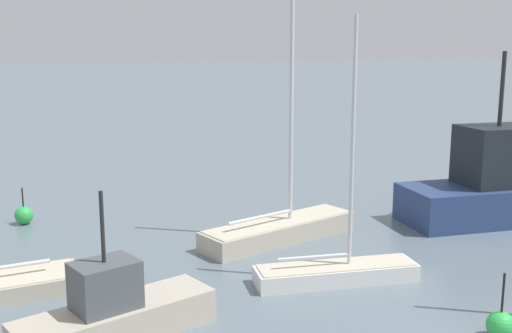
{
  "coord_description": "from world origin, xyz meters",
  "views": [
    {
      "loc": [
        -9.48,
        -9.49,
        7.24
      ],
      "look_at": [
        0.0,
        17.47,
        1.65
      ],
      "focal_mm": 43.07,
      "sensor_mm": 36.0,
      "label": 1
    }
  ],
  "objects_px": {
    "fishing_boat_1": "(501,188)",
    "channel_buoy_1": "(500,325)",
    "sailboat_3": "(337,269)",
    "sailboat_5": "(280,226)",
    "channel_buoy_0": "(24,215)",
    "fishing_boat_0": "(114,313)"
  },
  "relations": [
    {
      "from": "fishing_boat_1",
      "to": "channel_buoy_1",
      "type": "bearing_deg",
      "value": 53.56
    },
    {
      "from": "sailboat_3",
      "to": "fishing_boat_1",
      "type": "height_order",
      "value": "sailboat_3"
    },
    {
      "from": "sailboat_5",
      "to": "fishing_boat_1",
      "type": "distance_m",
      "value": 9.87
    },
    {
      "from": "sailboat_3",
      "to": "channel_buoy_1",
      "type": "bearing_deg",
      "value": -59.0
    },
    {
      "from": "sailboat_3",
      "to": "channel_buoy_1",
      "type": "xyz_separation_m",
      "value": [
        2.17,
        -4.79,
        -0.05
      ]
    },
    {
      "from": "fishing_boat_1",
      "to": "channel_buoy_1",
      "type": "relative_size",
      "value": 5.11
    },
    {
      "from": "sailboat_5",
      "to": "channel_buoy_1",
      "type": "xyz_separation_m",
      "value": [
        2.28,
        -9.33,
        -0.17
      ]
    },
    {
      "from": "sailboat_5",
      "to": "channel_buoy_1",
      "type": "height_order",
      "value": "sailboat_5"
    },
    {
      "from": "sailboat_3",
      "to": "channel_buoy_0",
      "type": "distance_m",
      "value": 13.73
    },
    {
      "from": "fishing_boat_0",
      "to": "channel_buoy_0",
      "type": "height_order",
      "value": "fishing_boat_0"
    },
    {
      "from": "sailboat_3",
      "to": "channel_buoy_1",
      "type": "distance_m",
      "value": 5.26
    },
    {
      "from": "channel_buoy_1",
      "to": "channel_buoy_0",
      "type": "bearing_deg",
      "value": 127.79
    },
    {
      "from": "fishing_boat_0",
      "to": "channel_buoy_1",
      "type": "bearing_deg",
      "value": 141.04
    },
    {
      "from": "sailboat_5",
      "to": "fishing_boat_1",
      "type": "xyz_separation_m",
      "value": [
        9.82,
        -0.48,
        0.84
      ]
    },
    {
      "from": "fishing_boat_1",
      "to": "fishing_boat_0",
      "type": "bearing_deg",
      "value": 22.78
    },
    {
      "from": "fishing_boat_0",
      "to": "fishing_boat_1",
      "type": "xyz_separation_m",
      "value": [
        16.72,
        5.68,
        0.68
      ]
    },
    {
      "from": "fishing_boat_0",
      "to": "channel_buoy_1",
      "type": "height_order",
      "value": "fishing_boat_0"
    },
    {
      "from": "sailboat_5",
      "to": "channel_buoy_0",
      "type": "height_order",
      "value": "sailboat_5"
    },
    {
      "from": "sailboat_5",
      "to": "channel_buoy_1",
      "type": "relative_size",
      "value": 6.05
    },
    {
      "from": "sailboat_5",
      "to": "channel_buoy_1",
      "type": "distance_m",
      "value": 9.61
    },
    {
      "from": "channel_buoy_1",
      "to": "sailboat_3",
      "type": "bearing_deg",
      "value": 114.37
    },
    {
      "from": "fishing_boat_0",
      "to": "sailboat_5",
      "type": "bearing_deg",
      "value": -158.12
    }
  ]
}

